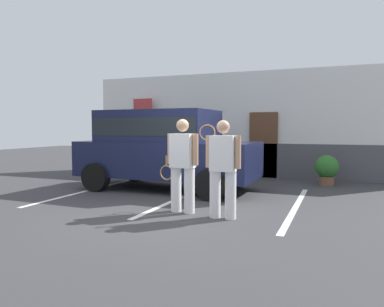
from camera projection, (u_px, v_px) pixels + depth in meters
The scene contains 10 objects.
ground_plane at pixel (166, 213), 6.92m from camera, with size 40.00×40.00×0.00m, color #38383A.
parking_stripe_0 at pixel (88, 190), 9.40m from camera, with size 0.12×4.40×0.01m, color silver.
parking_stripe_1 at pixel (180, 198), 8.44m from camera, with size 0.12×4.40×0.01m, color silver.
parking_stripe_2 at pixel (296, 207), 7.48m from camera, with size 0.12×4.40×0.01m, color silver.
house_frontage at pixel (243, 127), 12.24m from camera, with size 10.90×0.40×3.44m.
parked_suv at pixel (164, 145), 9.54m from camera, with size 4.64×2.23×2.05m.
tennis_player_man at pixel (182, 164), 6.94m from camera, with size 0.90×0.32×1.77m.
tennis_player_woman at pixel (223, 167), 6.48m from camera, with size 0.78×0.28×1.74m.
potted_plant_by_porch at pixel (327, 169), 10.22m from camera, with size 0.64×0.64×0.85m.
flag_pole at pixel (138, 120), 13.26m from camera, with size 0.80×0.05×2.69m.
Camera 1 is at (3.00, -6.15, 1.61)m, focal length 34.38 mm.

